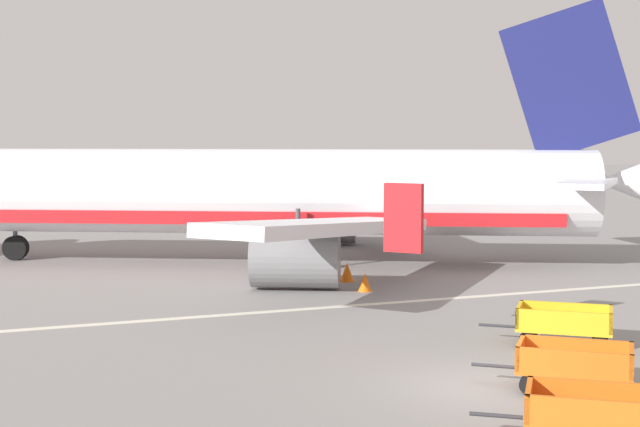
# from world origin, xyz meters

# --- Properties ---
(ground_plane) EXTENTS (220.00, 220.00, 0.00)m
(ground_plane) POSITION_xyz_m (0.00, 0.00, 0.00)
(ground_plane) COLOR gray
(apron_stripe) EXTENTS (120.00, 0.36, 0.01)m
(apron_stripe) POSITION_xyz_m (0.00, 10.15, 0.01)
(apron_stripe) COLOR silver
(apron_stripe) RESTS_ON ground
(airplane) EXTENTS (35.30, 29.07, 11.34)m
(airplane) POSITION_xyz_m (1.65, 20.72, 3.05)
(airplane) COLOR silver
(airplane) RESTS_ON ground
(baggage_cart_nearest) EXTENTS (3.30, 2.70, 1.07)m
(baggage_cart_nearest) POSITION_xyz_m (-0.22, -4.22, 0.60)
(baggage_cart_nearest) COLOR orange
(baggage_cart_nearest) RESTS_ON ground
(baggage_cart_second_in_row) EXTENTS (3.23, 2.80, 1.07)m
(baggage_cart_second_in_row) POSITION_xyz_m (1.68, -1.02, 0.60)
(baggage_cart_second_in_row) COLOR orange
(baggage_cart_second_in_row) RESTS_ON ground
(baggage_cart_third_in_row) EXTENTS (3.25, 2.77, 1.07)m
(baggage_cart_third_in_row) POSITION_xyz_m (4.14, 2.78, 0.60)
(baggage_cart_third_in_row) COLOR gold
(baggage_cart_third_in_row) RESTS_ON ground
(traffic_cone_near_plane) EXTENTS (0.51, 0.51, 0.66)m
(traffic_cone_near_plane) POSITION_xyz_m (2.59, 12.57, 0.33)
(traffic_cone_near_plane) COLOR orange
(traffic_cone_near_plane) RESTS_ON ground
(traffic_cone_mid_apron) EXTENTS (0.55, 0.55, 0.73)m
(traffic_cone_mid_apron) POSITION_xyz_m (2.84, 14.84, 0.36)
(traffic_cone_mid_apron) COLOR orange
(traffic_cone_mid_apron) RESTS_ON ground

